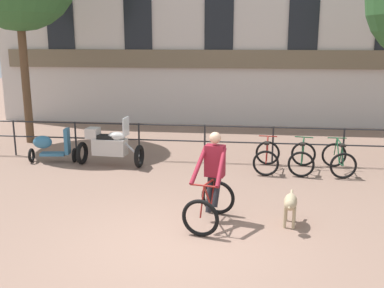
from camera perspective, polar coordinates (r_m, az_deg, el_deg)
ground_plane at (r=7.81m, az=-2.11°, el=-12.39°), size 60.00×60.00×0.00m
canal_railing at (r=12.49m, az=1.63°, el=0.92°), size 15.05×0.05×1.05m
building_facade at (r=17.99m, az=3.53°, el=15.90°), size 18.00×0.72×8.46m
cyclist_with_bike at (r=8.37m, az=2.56°, el=-4.98°), size 0.91×1.29×1.70m
dog at (r=8.46m, az=12.37°, el=-7.41°), size 0.31×0.93×0.62m
parked_motorcycle at (r=12.30m, az=-10.45°, el=-0.20°), size 1.81×0.76×1.35m
parked_bicycle_near_lamp at (r=11.90m, az=9.48°, el=-1.63°), size 0.75×1.16×0.86m
parked_bicycle_mid_left at (r=11.97m, az=13.83°, el=-1.74°), size 0.84×1.20×0.86m
parked_bicycle_mid_right at (r=12.12m, az=18.12°, el=-1.84°), size 0.69×1.13×0.86m
parked_scooter at (r=13.06m, az=-17.49°, el=-0.27°), size 1.32×0.57×0.96m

